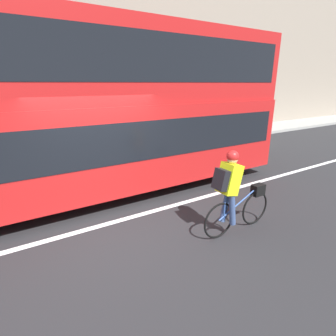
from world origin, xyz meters
name	(u,v)px	position (x,y,z in m)	size (l,w,h in m)	color
ground_plane	(114,227)	(0.00, 0.00, 0.00)	(80.00, 80.00, 0.00)	#232326
road_center_line	(110,223)	(0.00, 0.19, 0.00)	(50.00, 0.14, 0.01)	silver
sidewalk_curb	(57,155)	(0.00, 6.17, 0.07)	(60.00, 2.43, 0.15)	gray
building_facade	(37,44)	(0.00, 7.53, 4.17)	(60.00, 0.30, 8.33)	gray
bus	(80,106)	(0.02, 1.78, 2.23)	(10.44, 2.53, 4.02)	black
cyclist_on_bike	(233,190)	(1.82, -1.36, 0.88)	(1.65, 0.32, 1.63)	black
trash_bin	(132,135)	(3.15, 6.05, 0.58)	(0.49, 0.49, 0.86)	#194C23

